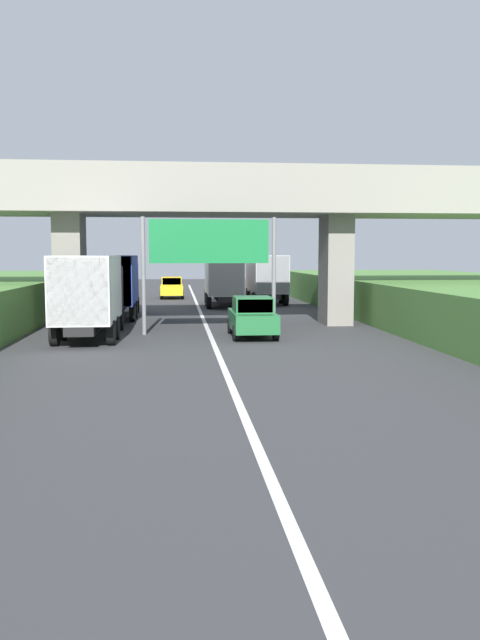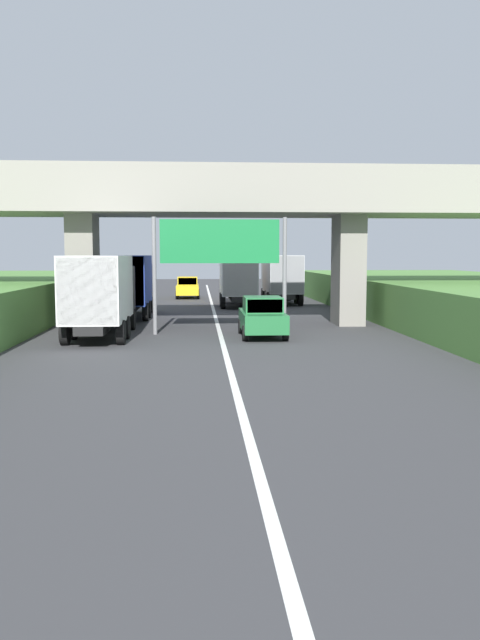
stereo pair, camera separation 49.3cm
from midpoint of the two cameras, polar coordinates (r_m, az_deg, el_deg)
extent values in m
cube|color=white|center=(24.52, -2.77, -2.40)|extent=(0.20, 101.66, 0.01)
cube|color=gray|center=(32.07, -3.52, 10.18)|extent=(40.00, 4.80, 1.10)
cube|color=gray|center=(29.97, -3.37, 12.61)|extent=(40.00, 0.36, 1.10)
cube|color=gray|center=(34.38, -3.67, 11.72)|extent=(40.00, 0.36, 1.10)
cube|color=gray|center=(32.40, -15.12, 4.19)|extent=(1.30, 2.20, 5.41)
cube|color=gray|center=(32.87, 7.98, 4.35)|extent=(1.30, 2.20, 5.41)
cylinder|color=slate|center=(28.44, -8.97, 3.83)|extent=(0.18, 0.18, 5.11)
cylinder|color=slate|center=(28.68, 2.50, 3.91)|extent=(0.18, 0.18, 5.11)
cube|color=#167238|center=(28.41, -3.23, 6.92)|extent=(5.20, 0.12, 1.90)
cube|color=white|center=(28.40, -3.23, 6.92)|extent=(4.89, 0.01, 1.67)
cube|color=black|center=(46.95, 1.95, 2.31)|extent=(1.10, 7.30, 0.36)
cube|color=#B2B5B7|center=(49.47, 1.56, 3.91)|extent=(2.10, 2.10, 2.10)
cube|color=#2D3842|center=(50.47, 1.41, 4.29)|extent=(1.89, 0.06, 0.90)
cube|color=#B2B5B7|center=(45.84, 2.13, 4.08)|extent=(2.30, 5.20, 2.60)
cube|color=gray|center=(43.29, 2.59, 3.98)|extent=(2.21, 0.04, 2.50)
cylinder|color=black|center=(49.42, 0.44, 2.28)|extent=(0.30, 0.96, 0.96)
cylinder|color=black|center=(49.66, 2.66, 2.29)|extent=(0.30, 0.96, 0.96)
cylinder|color=black|center=(44.37, 1.00, 1.88)|extent=(0.30, 0.96, 0.96)
cylinder|color=black|center=(44.67, 3.73, 1.90)|extent=(0.30, 0.96, 0.96)
cylinder|color=black|center=(46.05, 0.76, 2.02)|extent=(0.30, 0.96, 0.96)
cylinder|color=black|center=(46.33, 3.39, 2.04)|extent=(0.30, 0.96, 0.96)
cube|color=black|center=(44.44, -1.86, 2.12)|extent=(1.10, 7.30, 0.36)
cube|color=orange|center=(46.97, -2.07, 3.81)|extent=(2.10, 2.10, 2.10)
cube|color=#2D3842|center=(47.98, -2.15, 4.21)|extent=(1.89, 0.06, 0.90)
cube|color=silver|center=(43.32, -1.77, 3.98)|extent=(2.30, 5.20, 2.60)
cube|color=#A8A8A4|center=(40.75, -1.53, 3.87)|extent=(2.21, 0.04, 2.50)
cylinder|color=black|center=(46.99, -3.25, 2.09)|extent=(0.30, 0.96, 0.96)
cylinder|color=black|center=(47.11, -0.89, 2.11)|extent=(0.30, 0.96, 0.96)
cylinder|color=black|center=(41.92, -3.10, 1.65)|extent=(0.30, 0.96, 0.96)
cylinder|color=black|center=(42.07, -0.18, 1.67)|extent=(0.30, 0.96, 0.96)
cylinder|color=black|center=(43.60, -3.19, 1.80)|extent=(0.30, 0.96, 0.96)
cylinder|color=black|center=(43.74, -0.39, 1.83)|extent=(0.30, 0.96, 0.96)
cube|color=black|center=(28.05, -13.43, -0.17)|extent=(1.10, 7.30, 0.36)
cube|color=black|center=(30.52, -12.82, 2.63)|extent=(2.10, 2.10, 2.10)
cube|color=#2D3842|center=(31.52, -12.60, 3.28)|extent=(1.89, 0.06, 0.90)
cube|color=silver|center=(26.90, -13.80, 2.74)|extent=(2.30, 5.20, 2.60)
cube|color=#A8A8A4|center=(24.35, -14.66, 2.42)|extent=(2.21, 0.04, 2.50)
cylinder|color=black|center=(30.77, -14.55, -0.02)|extent=(0.30, 0.96, 0.96)
cylinder|color=black|center=(30.52, -10.95, 0.02)|extent=(0.30, 0.96, 0.96)
cylinder|color=black|center=(25.81, -16.52, -1.15)|extent=(0.30, 0.96, 0.96)
cylinder|color=black|center=(25.49, -11.79, -1.12)|extent=(0.30, 0.96, 0.96)
cylinder|color=black|center=(27.46, -15.85, -0.73)|extent=(0.30, 0.96, 0.96)
cylinder|color=black|center=(27.16, -11.41, -0.69)|extent=(0.30, 0.96, 0.96)
cube|color=black|center=(36.97, -11.21, 1.28)|extent=(1.10, 7.30, 0.36)
cube|color=#233D9E|center=(39.48, -10.88, 3.35)|extent=(2.10, 2.10, 2.10)
cube|color=#2D3842|center=(40.49, -10.75, 3.83)|extent=(1.89, 0.06, 0.90)
cube|color=#233D9E|center=(35.84, -11.42, 3.50)|extent=(2.30, 5.20, 2.60)
cube|color=navy|center=(33.28, -11.86, 3.33)|extent=(2.21, 0.04, 2.50)
cylinder|color=black|center=(39.67, -12.23, 1.29)|extent=(0.30, 0.96, 0.96)
cylinder|color=black|center=(39.49, -9.44, 1.32)|extent=(0.30, 0.96, 0.96)
cylinder|color=black|center=(34.66, -13.36, 0.64)|extent=(0.30, 0.96, 0.96)
cylinder|color=black|center=(34.43, -9.83, 0.68)|extent=(0.30, 0.96, 0.96)
cylinder|color=black|center=(36.33, -13.00, 0.87)|extent=(0.30, 0.96, 0.96)
cylinder|color=black|center=(36.11, -9.63, 0.91)|extent=(0.30, 0.96, 0.96)
cube|color=gold|center=(52.33, -6.27, 2.68)|extent=(1.76, 4.10, 0.76)
cube|color=gold|center=(52.15, -6.28, 3.44)|extent=(1.56, 1.90, 0.64)
cube|color=#2D3842|center=(51.23, -6.30, 3.40)|extent=(1.44, 0.06, 0.54)
cylinder|color=black|center=(53.63, -7.13, 2.34)|extent=(0.22, 0.64, 0.64)
cylinder|color=black|center=(53.62, -5.38, 2.35)|extent=(0.22, 0.64, 0.64)
cylinder|color=black|center=(51.10, -7.21, 2.17)|extent=(0.22, 0.64, 0.64)
cylinder|color=black|center=(51.08, -5.37, 2.19)|extent=(0.22, 0.64, 0.64)
cube|color=#236B38|center=(27.48, 0.56, -0.05)|extent=(1.76, 4.10, 0.76)
cube|color=#236B38|center=(27.27, 0.60, 1.39)|extent=(1.56, 1.90, 0.64)
cube|color=#2D3842|center=(26.36, 0.82, 1.23)|extent=(1.44, 0.06, 0.54)
cylinder|color=black|center=(28.71, -1.34, -0.56)|extent=(0.22, 0.64, 0.64)
cylinder|color=black|center=(28.87, 1.91, -0.53)|extent=(0.22, 0.64, 0.64)
cylinder|color=black|center=(26.19, -0.92, -1.17)|extent=(0.22, 0.64, 0.64)
cylinder|color=black|center=(26.37, 2.63, -1.13)|extent=(0.22, 0.64, 0.64)
camera|label=1|loc=(0.25, -90.96, -0.10)|focal=36.42mm
camera|label=2|loc=(0.25, 89.04, 0.10)|focal=36.42mm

